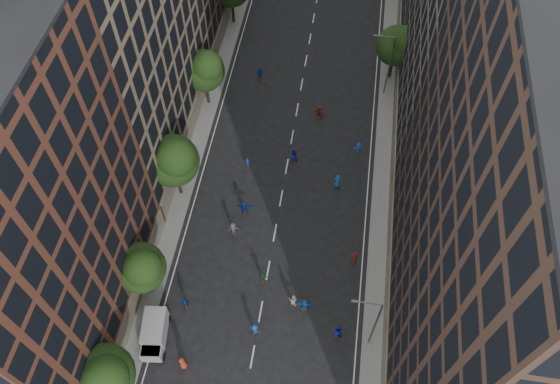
% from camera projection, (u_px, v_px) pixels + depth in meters
% --- Properties ---
extents(ground, '(240.00, 240.00, 0.00)m').
position_uv_depth(ground, '(297.00, 113.00, 68.12)').
color(ground, black).
rests_on(ground, ground).
extents(sidewalk_left, '(4.00, 105.00, 0.15)m').
position_uv_depth(sidewalk_left, '(216.00, 61.00, 73.25)').
color(sidewalk_left, slate).
rests_on(sidewalk_left, ground).
extents(sidewalk_right, '(4.00, 105.00, 0.15)m').
position_uv_depth(sidewalk_right, '(395.00, 80.00, 71.22)').
color(sidewalk_right, slate).
rests_on(sidewalk_right, ground).
extents(bldg_left_a, '(14.00, 22.00, 30.00)m').
position_uv_depth(bldg_left_a, '(2.00, 231.00, 41.18)').
color(bldg_left_a, brown).
rests_on(bldg_left_a, ground).
extents(bldg_left_b, '(14.00, 26.00, 34.00)m').
position_uv_depth(bldg_left_b, '(100.00, 9.00, 52.89)').
color(bldg_left_b, '#7F6A53').
rests_on(bldg_left_b, ground).
extents(bldg_right_a, '(14.00, 30.00, 36.00)m').
position_uv_depth(bldg_right_a, '(527.00, 231.00, 37.72)').
color(bldg_right_a, '#422D23').
rests_on(bldg_right_a, ground).
extents(tree_left_0, '(5.20, 5.20, 8.83)m').
position_uv_depth(tree_left_0, '(104.00, 376.00, 43.99)').
color(tree_left_0, black).
rests_on(tree_left_0, ground).
extents(tree_left_1, '(4.80, 4.80, 8.21)m').
position_uv_depth(tree_left_1, '(141.00, 268.00, 49.90)').
color(tree_left_1, black).
rests_on(tree_left_1, ground).
extents(tree_left_2, '(5.60, 5.60, 9.45)m').
position_uv_depth(tree_left_2, '(174.00, 160.00, 55.91)').
color(tree_left_2, black).
rests_on(tree_left_2, ground).
extents(tree_left_3, '(5.00, 5.00, 8.58)m').
position_uv_depth(tree_left_3, '(205.00, 69.00, 64.16)').
color(tree_left_3, black).
rests_on(tree_left_3, ground).
extents(tree_right_a, '(5.00, 5.00, 8.39)m').
position_uv_depth(tree_right_a, '(398.00, 45.00, 66.88)').
color(tree_right_a, black).
rests_on(tree_right_a, ground).
extents(streetlamp_near, '(2.64, 0.22, 9.06)m').
position_uv_depth(streetlamp_near, '(373.00, 322.00, 47.38)').
color(streetlamp_near, '#595B60').
rests_on(streetlamp_near, ground).
extents(streetlamp_far, '(2.64, 0.22, 9.06)m').
position_uv_depth(streetlamp_far, '(388.00, 62.00, 65.76)').
color(streetlamp_far, '#595B60').
rests_on(streetlamp_far, ground).
extents(cargo_van, '(2.71, 4.83, 2.46)m').
position_uv_depth(cargo_van, '(154.00, 333.00, 50.79)').
color(cargo_van, '#B2B2B4').
rests_on(cargo_van, ground).
extents(skater_2, '(1.03, 0.86, 1.91)m').
position_uv_depth(skater_2, '(338.00, 331.00, 51.28)').
color(skater_2, '#1627B6').
rests_on(skater_2, ground).
extents(skater_3, '(1.25, 1.00, 1.70)m').
position_uv_depth(skater_3, '(255.00, 330.00, 51.45)').
color(skater_3, '#124598').
rests_on(skater_3, ground).
extents(skater_4, '(1.05, 0.76, 1.65)m').
position_uv_depth(skater_4, '(185.00, 303.00, 53.00)').
color(skater_4, navy).
rests_on(skater_4, ground).
extents(skater_5, '(1.72, 0.56, 1.85)m').
position_uv_depth(skater_5, '(304.00, 305.00, 52.74)').
color(skater_5, '#1550B2').
rests_on(skater_5, ground).
extents(skater_6, '(1.08, 0.85, 1.94)m').
position_uv_depth(skater_6, '(183.00, 363.00, 49.56)').
color(skater_6, '#A9361C').
rests_on(skater_6, ground).
extents(skater_7, '(0.76, 0.62, 1.81)m').
position_uv_depth(skater_7, '(354.00, 257.00, 55.72)').
color(skater_7, maroon).
rests_on(skater_7, ground).
extents(skater_8, '(1.01, 0.87, 1.82)m').
position_uv_depth(skater_8, '(293.00, 300.00, 53.05)').
color(skater_8, '#B0B0AC').
rests_on(skater_8, ground).
extents(skater_9, '(1.34, 1.01, 1.84)m').
position_uv_depth(skater_9, '(233.00, 229.00, 57.58)').
color(skater_9, '#434348').
rests_on(skater_9, ground).
extents(skater_10, '(0.95, 0.42, 1.60)m').
position_uv_depth(skater_10, '(263.00, 277.00, 54.57)').
color(skater_10, '#1A5626').
rests_on(skater_10, ground).
extents(skater_11, '(1.74, 0.71, 1.83)m').
position_uv_depth(skater_11, '(244.00, 208.00, 59.08)').
color(skater_11, navy).
rests_on(skater_11, ground).
extents(skater_12, '(1.00, 0.76, 1.83)m').
position_uv_depth(skater_12, '(337.00, 181.00, 61.06)').
color(skater_12, '#1657B4').
rests_on(skater_12, ground).
extents(skater_13, '(0.63, 0.49, 1.53)m').
position_uv_depth(skater_13, '(247.00, 163.00, 62.71)').
color(skater_13, '#132EA2').
rests_on(skater_13, ground).
extents(skater_14, '(1.02, 0.85, 1.91)m').
position_uv_depth(skater_14, '(293.00, 156.00, 63.06)').
color(skater_14, '#1626B5').
rests_on(skater_14, ground).
extents(skater_15, '(1.15, 0.87, 1.58)m').
position_uv_depth(skater_15, '(358.00, 148.00, 63.91)').
color(skater_15, '#1648B9').
rests_on(skater_15, ground).
extents(skater_16, '(1.13, 0.67, 1.81)m').
position_uv_depth(skater_16, '(260.00, 74.00, 70.70)').
color(skater_16, '#1442AA').
rests_on(skater_16, ground).
extents(skater_17, '(1.75, 0.91, 1.81)m').
position_uv_depth(skater_17, '(319.00, 113.00, 66.90)').
color(skater_17, '#A62D1B').
rests_on(skater_17, ground).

